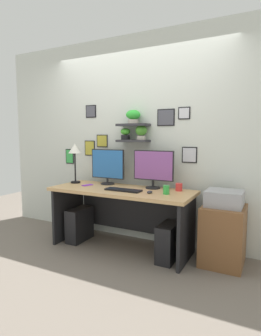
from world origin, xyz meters
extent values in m
plane|color=#70665B|center=(0.00, 0.00, 0.00)|extent=(8.00, 8.00, 0.00)
cube|color=silver|center=(0.00, 0.44, 1.35)|extent=(4.40, 0.04, 2.70)
cube|color=#2D2D33|center=(0.00, 0.32, 1.33)|extent=(0.41, 0.20, 0.03)
cube|color=#2D2D33|center=(0.00, 0.32, 1.53)|extent=(0.41, 0.20, 0.03)
cylinder|color=black|center=(-0.11, 0.32, 1.37)|extent=(0.12, 0.12, 0.06)
ellipsoid|color=green|center=(-0.11, 0.32, 1.45)|extent=(0.13, 0.13, 0.09)
cylinder|color=#B2A899|center=(0.00, 0.32, 1.57)|extent=(0.14, 0.14, 0.05)
ellipsoid|color=green|center=(0.00, 0.32, 1.66)|extent=(0.19, 0.19, 0.12)
cylinder|color=#B2A899|center=(0.11, 0.32, 1.37)|extent=(0.11, 0.11, 0.05)
ellipsoid|color=#438A2A|center=(0.11, 0.32, 1.46)|extent=(0.15, 0.15, 0.14)
cube|color=black|center=(0.64, 0.42, 1.66)|extent=(0.15, 0.02, 0.15)
cube|color=silver|center=(0.64, 0.41, 1.66)|extent=(0.12, 0.00, 0.12)
cube|color=black|center=(-0.75, 0.42, 1.22)|extent=(0.17, 0.02, 0.22)
cube|color=gold|center=(-0.75, 0.41, 1.22)|extent=(0.15, 0.00, 0.19)
cube|color=black|center=(-0.54, 0.42, 1.32)|extent=(0.18, 0.02, 0.17)
cube|color=gold|center=(-0.54, 0.41, 1.32)|extent=(0.15, 0.00, 0.15)
cube|color=black|center=(0.72, 0.42, 1.16)|extent=(0.18, 0.02, 0.19)
cube|color=silver|center=(0.72, 0.41, 1.16)|extent=(0.16, 0.00, 0.17)
cube|color=black|center=(-1.12, 0.42, 1.08)|extent=(0.15, 0.02, 0.22)
cube|color=green|center=(-1.12, 0.41, 1.08)|extent=(0.12, 0.00, 0.20)
cube|color=black|center=(-0.72, 0.42, 1.74)|extent=(0.17, 0.02, 0.17)
cube|color=#4C4C56|center=(-0.72, 0.41, 1.74)|extent=(0.15, 0.00, 0.15)
cube|color=black|center=(-0.34, 0.42, 1.12)|extent=(0.23, 0.02, 0.15)
cube|color=gold|center=(-0.34, 0.41, 1.12)|extent=(0.21, 0.00, 0.12)
cube|color=black|center=(0.41, 0.42, 1.62)|extent=(0.23, 0.02, 0.21)
cube|color=#4C4C56|center=(0.41, 0.41, 1.62)|extent=(0.20, 0.00, 0.18)
cube|color=tan|center=(0.00, 0.00, 0.73)|extent=(1.77, 0.68, 0.04)
cube|color=black|center=(-0.82, 0.00, 0.35)|extent=(0.04, 0.62, 0.71)
cube|color=black|center=(0.82, 0.00, 0.35)|extent=(0.04, 0.62, 0.71)
cube|color=black|center=(0.00, 0.30, 0.39)|extent=(1.57, 0.02, 0.50)
cylinder|color=black|center=(-0.33, 0.21, 0.76)|extent=(0.18, 0.18, 0.02)
cylinder|color=black|center=(-0.33, 0.21, 0.80)|extent=(0.03, 0.03, 0.07)
cube|color=black|center=(-0.33, 0.22, 1.02)|extent=(0.49, 0.02, 0.39)
cube|color=#2866B2|center=(-0.33, 0.21, 1.02)|extent=(0.46, 0.00, 0.36)
cylinder|color=black|center=(0.33, 0.21, 0.76)|extent=(0.18, 0.18, 0.02)
cylinder|color=black|center=(0.33, 0.21, 0.81)|extent=(0.03, 0.03, 0.10)
cube|color=black|center=(0.33, 0.22, 1.03)|extent=(0.52, 0.02, 0.37)
cube|color=#8C4C99|center=(0.33, 0.21, 1.03)|extent=(0.49, 0.00, 0.34)
cube|color=black|center=(0.08, -0.09, 0.76)|extent=(0.44, 0.14, 0.02)
ellipsoid|color=#2D2D33|center=(0.41, -0.09, 0.77)|extent=(0.06, 0.09, 0.03)
cylinder|color=black|center=(-0.78, 0.10, 0.76)|extent=(0.13, 0.13, 0.02)
cylinder|color=black|center=(-0.78, 0.10, 0.96)|extent=(0.02, 0.02, 0.39)
cone|color=white|center=(-0.78, 0.10, 1.22)|extent=(0.17, 0.17, 0.13)
cube|color=purple|center=(-0.51, 0.01, 0.76)|extent=(0.11, 0.15, 0.01)
cylinder|color=red|center=(0.66, 0.21, 0.80)|extent=(0.08, 0.08, 0.09)
cylinder|color=green|center=(0.59, -0.04, 0.80)|extent=(0.07, 0.07, 0.10)
cube|color=brown|center=(1.18, 0.15, 0.32)|extent=(0.44, 0.50, 0.64)
cube|color=#9E9EA3|center=(1.18, 0.15, 0.73)|extent=(0.38, 0.34, 0.17)
cube|color=black|center=(-0.63, -0.01, 0.22)|extent=(0.18, 0.40, 0.44)
cube|color=black|center=(0.63, -0.05, 0.21)|extent=(0.18, 0.40, 0.42)
camera|label=1|loc=(1.64, -2.94, 1.39)|focal=30.06mm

